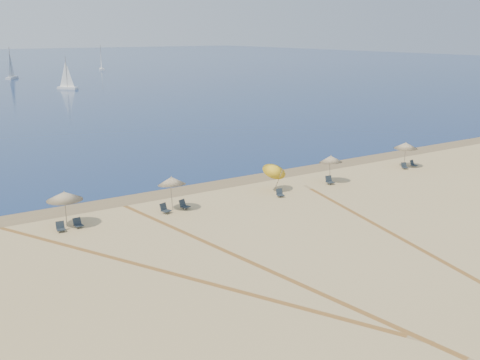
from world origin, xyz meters
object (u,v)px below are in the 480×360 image
at_px(chair_5, 184,205).
at_px(chair_7, 329,181).
at_px(umbrella_5, 406,146).
at_px(chair_9, 413,164).
at_px(sailboat_2, 11,69).
at_px(chair_6, 280,193).
at_px(umbrella_4, 331,159).
at_px(chair_8, 404,166).
at_px(umbrella_3, 275,169).
at_px(umbrella_1, 64,196).
at_px(umbrella_2, 172,181).
at_px(chair_4, 165,209).
at_px(chair_2, 61,227).
at_px(sailboat_0, 101,62).
at_px(chair_3, 78,223).
at_px(sailboat_1, 67,79).

xyz_separation_m(chair_5, chair_7, (13.45, -0.66, 0.01)).
relative_size(umbrella_5, chair_9, 3.33).
bearing_deg(sailboat_2, chair_6, -61.30).
xyz_separation_m(umbrella_4, umbrella_5, (9.64, 0.28, 0.05)).
bearing_deg(chair_8, chair_7, -157.42).
distance_m(umbrella_3, chair_5, 8.41).
height_order(umbrella_1, umbrella_2, umbrella_2).
relative_size(umbrella_1, chair_4, 2.93).
bearing_deg(chair_7, sailboat_2, 100.20).
relative_size(chair_2, chair_5, 0.82).
bearing_deg(sailboat_2, umbrella_2, -65.17).
relative_size(sailboat_0, sailboat_2, 0.97).
distance_m(umbrella_2, chair_3, 7.10).
bearing_deg(chair_7, umbrella_5, 14.15).
distance_m(chair_4, sailboat_0, 155.47).
bearing_deg(sailboat_1, chair_2, -143.48).
height_order(umbrella_2, chair_4, umbrella_2).
distance_m(umbrella_1, sailboat_2, 127.68).
height_order(chair_8, chair_9, chair_9).
distance_m(chair_7, chair_9, 10.85).
bearing_deg(umbrella_5, sailboat_2, 94.46).
height_order(chair_3, sailboat_1, sailboat_1).
relative_size(umbrella_1, sailboat_0, 0.30).
distance_m(chair_4, chair_9, 25.87).
bearing_deg(chair_9, umbrella_1, 165.52).
bearing_deg(chair_4, sailboat_2, 63.27).
distance_m(chair_5, sailboat_0, 154.91).
distance_m(chair_7, sailboat_2, 127.37).
relative_size(umbrella_3, umbrella_5, 1.06).
bearing_deg(chair_3, chair_9, -5.57).
relative_size(chair_6, chair_9, 1.00).
bearing_deg(sailboat_2, chair_4, -65.49).
xyz_separation_m(umbrella_2, chair_9, (25.13, -0.56, -1.91)).
height_order(chair_7, sailboat_0, sailboat_0).
height_order(chair_5, sailboat_1, sailboat_1).
distance_m(umbrella_3, umbrella_5, 15.25).
relative_size(umbrella_3, sailboat_2, 0.30).
relative_size(umbrella_3, chair_8, 3.60).
height_order(umbrella_5, chair_8, umbrella_5).
height_order(umbrella_5, chair_4, umbrella_5).
relative_size(chair_2, chair_6, 0.93).
xyz_separation_m(umbrella_3, chair_4, (-9.83, -0.18, -1.56)).
relative_size(umbrella_2, umbrella_4, 1.08).
distance_m(umbrella_2, chair_7, 14.43).
bearing_deg(umbrella_1, chair_3, -47.26).
distance_m(umbrella_2, umbrella_4, 14.72).
bearing_deg(umbrella_2, umbrella_4, -1.71).
relative_size(umbrella_1, chair_7, 3.17).
distance_m(chair_5, sailboat_2, 127.45).
relative_size(chair_5, chair_7, 1.07).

